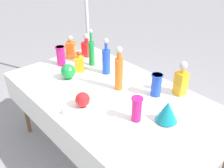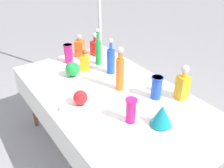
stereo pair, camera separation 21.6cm
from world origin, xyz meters
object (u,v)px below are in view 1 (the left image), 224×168
tall_bottle_1 (92,51)px  square_decanter_2 (181,80)px  square_decanter_3 (71,49)px  slender_vase_2 (61,55)px  slender_vase_1 (137,108)px  square_decanter_0 (87,47)px  tall_bottle_2 (106,60)px  tall_bottle_0 (119,71)px  round_bowl_1 (83,100)px  slender_vase_0 (156,84)px  square_decanter_1 (80,63)px  round_bowl_0 (68,71)px  canopy_pole (87,27)px  fluted_vase_0 (167,111)px

tall_bottle_1 → square_decanter_2: 1.00m
square_decanter_2 → square_decanter_3: size_ratio=1.20×
tall_bottle_1 → slender_vase_2: 0.33m
tall_bottle_1 → slender_vase_1: tall_bottle_1 is taller
square_decanter_0 → slender_vase_2: square_decanter_0 is taller
tall_bottle_2 → slender_vase_1: (0.73, -0.33, -0.04)m
tall_bottle_0 → slender_vase_1: 0.48m
square_decanter_3 → round_bowl_1: bearing=-28.3°
slender_vase_0 → square_decanter_1: bearing=-164.8°
tall_bottle_0 → round_bowl_0: (-0.46, -0.24, -0.10)m
tall_bottle_0 → square_decanter_0: (-0.80, 0.23, -0.07)m
slender_vase_0 → canopy_pole: bearing=164.7°
tall_bottle_2 → square_decanter_3: bearing=-175.3°
tall_bottle_0 → square_decanter_3: (-0.88, 0.07, -0.07)m
tall_bottle_2 → canopy_pole: size_ratio=0.16×
square_decanter_0 → canopy_pole: 0.59m
round_bowl_1 → tall_bottle_1: bearing=137.1°
canopy_pole → round_bowl_0: bearing=-46.1°
square_decanter_3 → round_bowl_1: (0.89, -0.48, -0.04)m
square_decanter_0 → square_decanter_2: size_ratio=0.86×
slender_vase_0 → square_decanter_0: bearing=176.5°
square_decanter_3 → canopy_pole: (-0.39, 0.52, 0.06)m
square_decanter_0 → square_decanter_1: (0.27, -0.29, -0.02)m
slender_vase_1 → round_bowl_1: size_ratio=1.53×
slender_vase_2 → square_decanter_3: bearing=115.8°
tall_bottle_0 → tall_bottle_1: size_ratio=1.03×
square_decanter_2 → canopy_pole: canopy_pole is taller
fluted_vase_0 → canopy_pole: canopy_pole is taller
square_decanter_0 → tall_bottle_2: bearing=-13.7°
tall_bottle_0 → round_bowl_0: 0.53m
slender_vase_2 → tall_bottle_0: bearing=8.9°
tall_bottle_2 → slender_vase_2: (-0.47, -0.24, -0.03)m
tall_bottle_0 → slender_vase_1: size_ratio=2.08×
round_bowl_1 → round_bowl_0: bearing=160.2°
round_bowl_1 → square_decanter_2: bearing=61.7°
canopy_pole → square_decanter_0: bearing=-37.5°
square_decanter_0 → fluted_vase_0: square_decanter_0 is taller
square_decanter_1 → slender_vase_1: (0.95, -0.15, 0.02)m
tall_bottle_2 → square_decanter_1: size_ratio=1.69×
square_decanter_2 → slender_vase_1: square_decanter_2 is taller
square_decanter_1 → slender_vase_2: (-0.25, -0.07, 0.03)m
slender_vase_2 → fluted_vase_0: 1.37m
slender_vase_1 → canopy_pole: 1.87m
square_decanter_3 → round_bowl_1: size_ratio=2.03×
tall_bottle_2 → fluted_vase_0: 0.91m
slender_vase_1 → fluted_vase_0: (0.16, 0.16, -0.02)m
tall_bottle_0 → fluted_vase_0: size_ratio=2.39×
tall_bottle_1 → tall_bottle_0: bearing=-12.6°
tall_bottle_0 → square_decanter_2: 0.54m
square_decanter_0 → slender_vase_2: size_ratio=1.28×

